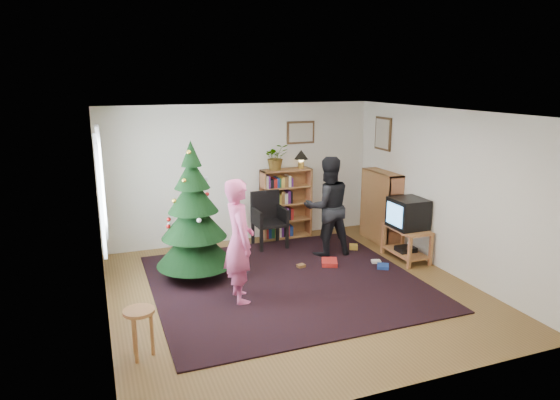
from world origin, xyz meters
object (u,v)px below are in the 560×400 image
object	(u,v)px
tv_stand	(406,241)
potted_plant	(276,157)
picture_back	(301,132)
person_standing	(239,241)
person_by_chair	(327,207)
christmas_tree	(194,223)
table_lamp	(301,156)
armchair	(268,217)
crt_tv	(408,213)
stool	(139,321)
picture_right	(383,134)
bookshelf_back	(286,203)
bookshelf_right	(381,206)

from	to	relation	value
tv_stand	potted_plant	distance (m)	2.74
picture_back	tv_stand	size ratio (longest dim) A/B	0.66
person_standing	person_by_chair	distance (m)	2.24
person_by_chair	tv_stand	bearing A→B (deg)	152.40
christmas_tree	tv_stand	bearing A→B (deg)	-7.57
christmas_tree	table_lamp	size ratio (longest dim) A/B	6.04
christmas_tree	armchair	size ratio (longest dim) A/B	2.13
picture_back	christmas_tree	size ratio (longest dim) A/B	0.26
crt_tv	stool	size ratio (longest dim) A/B	1.01
armchair	person_standing	xyz separation A→B (m)	(-1.11, -2.02, 0.31)
table_lamp	picture_right	bearing A→B (deg)	-23.35
christmas_tree	armchair	xyz separation A→B (m)	(1.52, 1.04, -0.34)
bookshelf_back	stool	distance (m)	4.52
picture_back	stool	distance (m)	5.08
picture_right	person_standing	size ratio (longest dim) A/B	0.36
christmas_tree	picture_right	bearing A→B (deg)	12.30
person_by_chair	table_lamp	world-z (taller)	person_by_chair
picture_right	potted_plant	distance (m)	2.00
stool	potted_plant	bearing A→B (deg)	50.16
bookshelf_right	potted_plant	xyz separation A→B (m)	(-1.73, 0.85, 0.88)
armchair	table_lamp	bearing A→B (deg)	23.48
picture_back	tv_stand	distance (m)	2.78
picture_back	picture_right	bearing A→B (deg)	-28.69
person_by_chair	picture_right	bearing A→B (deg)	-153.96
person_by_chair	person_standing	bearing A→B (deg)	35.68
potted_plant	person_by_chair	bearing A→B (deg)	-67.67
tv_stand	stool	xyz separation A→B (m)	(-4.42, -1.52, 0.11)
stool	armchair	bearing A→B (deg)	50.17
tv_stand	crt_tv	size ratio (longest dim) A/B	1.48
bookshelf_right	person_by_chair	size ratio (longest dim) A/B	0.77
armchair	stool	xyz separation A→B (m)	(-2.52, -3.02, -0.10)
picture_back	tv_stand	xyz separation A→B (m)	(1.07, -1.98, -1.63)
bookshelf_right	tv_stand	size ratio (longest dim) A/B	1.56
picture_back	table_lamp	bearing A→B (deg)	-107.22
tv_stand	stool	bearing A→B (deg)	-161.03
christmas_tree	picture_back	bearing A→B (deg)	32.99
christmas_tree	potted_plant	bearing A→B (deg)	37.56
picture_back	tv_stand	world-z (taller)	picture_back
tv_stand	armchair	world-z (taller)	armchair
picture_right	tv_stand	bearing A→B (deg)	-101.47
bookshelf_back	person_standing	distance (m)	2.87
armchair	crt_tv	bearing A→B (deg)	-38.54
christmas_tree	potted_plant	world-z (taller)	christmas_tree
bookshelf_back	armchair	xyz separation A→B (m)	(-0.49, -0.35, -0.14)
crt_tv	potted_plant	world-z (taller)	potted_plant
crt_tv	tv_stand	bearing A→B (deg)	0.00
picture_right	tv_stand	size ratio (longest dim) A/B	0.72
picture_right	person_standing	world-z (taller)	picture_right
armchair	stool	world-z (taller)	armchair
picture_back	christmas_tree	bearing A→B (deg)	-147.01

